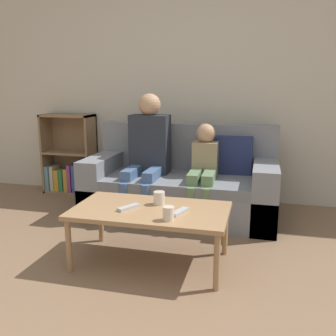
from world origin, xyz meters
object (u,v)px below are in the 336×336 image
at_px(couch, 183,186).
at_px(person_child, 204,167).
at_px(bookshelf, 70,162).
at_px(tv_remote_1, 180,212).
at_px(cup_near, 159,198).
at_px(tv_remote_0, 129,207).
at_px(person_adult, 148,147).
at_px(cup_far, 168,213).
at_px(coffee_table, 151,214).

bearing_deg(couch, person_child, -30.25).
distance_m(couch, bookshelf, 1.52).
bearing_deg(tv_remote_1, bookshelf, 156.64).
xyz_separation_m(bookshelf, cup_near, (1.48, -1.41, 0.10)).
height_order(couch, person_child, person_child).
xyz_separation_m(tv_remote_0, tv_remote_1, (0.36, -0.00, 0.00)).
bearing_deg(couch, tv_remote_0, -97.43).
xyz_separation_m(person_adult, person_child, (0.54, -0.05, -0.15)).
bearing_deg(person_adult, tv_remote_1, -61.43).
distance_m(cup_far, tv_remote_0, 0.35).
bearing_deg(tv_remote_1, cup_near, 160.52).
distance_m(person_adult, cup_near, 0.98).
xyz_separation_m(bookshelf, cup_far, (1.62, -1.71, 0.10)).
distance_m(person_child, tv_remote_1, 0.99).
bearing_deg(tv_remote_0, bookshelf, 159.95).
distance_m(couch, tv_remote_1, 1.14).
height_order(person_child, tv_remote_1, person_child).
distance_m(person_child, cup_near, 0.86).
bearing_deg(person_adult, couch, 14.48).
distance_m(person_adult, tv_remote_1, 1.20).
height_order(bookshelf, person_adult, person_adult).
bearing_deg(tv_remote_0, cup_near, 70.64).
bearing_deg(couch, person_adult, -166.64).
bearing_deg(bookshelf, cup_near, -43.76).
height_order(couch, coffee_table, couch).
relative_size(tv_remote_0, tv_remote_1, 0.97).
bearing_deg(person_adult, bookshelf, 155.95).
bearing_deg(cup_far, person_adult, 112.81).
height_order(coffee_table, tv_remote_1, tv_remote_1).
bearing_deg(coffee_table, tv_remote_1, -12.47).
xyz_separation_m(couch, bookshelf, (-1.45, 0.45, 0.07)).
bearing_deg(cup_near, cup_far, -64.35).
bearing_deg(couch, cup_far, -82.16).
height_order(person_adult, tv_remote_0, person_adult).
height_order(person_adult, cup_near, person_adult).
relative_size(coffee_table, cup_far, 12.00).
xyz_separation_m(person_adult, tv_remote_0, (0.18, -1.04, -0.25)).
distance_m(couch, person_adult, 0.50).
height_order(person_adult, cup_far, person_adult).
relative_size(bookshelf, tv_remote_0, 5.32).
bearing_deg(coffee_table, cup_near, 71.71).
relative_size(coffee_table, cup_near, 11.42).
xyz_separation_m(person_adult, cup_near, (0.36, -0.89, -0.21)).
bearing_deg(couch, cup_near, -88.10).
distance_m(couch, person_child, 0.34).
xyz_separation_m(bookshelf, tv_remote_0, (1.30, -1.57, 0.06)).
distance_m(coffee_table, person_child, 0.98).
bearing_deg(person_child, bookshelf, 159.14).
relative_size(person_child, tv_remote_0, 5.20).
relative_size(person_child, cup_near, 9.47).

